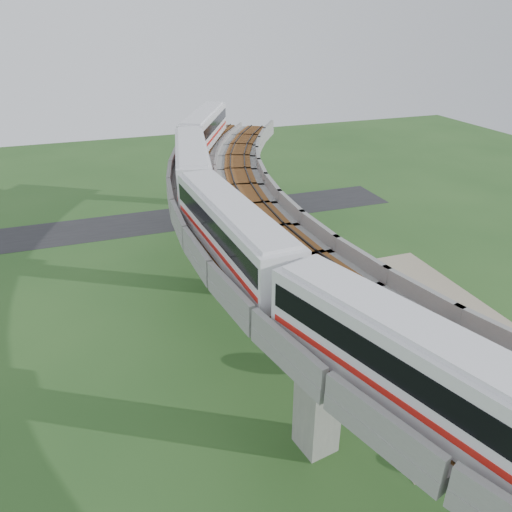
# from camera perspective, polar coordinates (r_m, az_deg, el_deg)

# --- Properties ---
(ground) EXTENTS (160.00, 160.00, 0.00)m
(ground) POSITION_cam_1_polar(r_m,az_deg,el_deg) (40.34, -0.99, -10.86)
(ground) COLOR #274F1F
(ground) RESTS_ON ground
(dirt_lot) EXTENTS (18.00, 26.00, 0.04)m
(dirt_lot) POSITION_cam_1_polar(r_m,az_deg,el_deg) (44.59, 17.37, -8.19)
(dirt_lot) COLOR gray
(dirt_lot) RESTS_ON ground
(asphalt_road) EXTENTS (60.00, 8.00, 0.03)m
(asphalt_road) POSITION_cam_1_polar(r_m,az_deg,el_deg) (66.06, -9.37, 4.20)
(asphalt_road) COLOR #232326
(asphalt_road) RESTS_ON ground
(viaduct) EXTENTS (19.58, 73.98, 11.40)m
(viaduct) POSITION_cam_1_polar(r_m,az_deg,el_deg) (36.93, 4.56, 1.70)
(viaduct) COLOR #99968E
(viaduct) RESTS_ON ground
(metro_train) EXTENTS (12.16, 61.24, 3.64)m
(metro_train) POSITION_cam_1_polar(r_m,az_deg,el_deg) (37.44, -2.10, 7.47)
(metro_train) COLOR silver
(metro_train) RESTS_ON ground
(fence) EXTENTS (3.87, 38.73, 1.50)m
(fence) POSITION_cam_1_polar(r_m,az_deg,el_deg) (43.41, 11.39, -7.27)
(fence) COLOR #2D382D
(fence) RESTS_ON ground
(tree_0) EXTENTS (2.56, 2.56, 3.18)m
(tree_0) POSITION_cam_1_polar(r_m,az_deg,el_deg) (62.29, 2.91, 5.20)
(tree_0) COLOR #382314
(tree_0) RESTS_ON ground
(tree_1) EXTENTS (2.27, 2.27, 3.17)m
(tree_1) POSITION_cam_1_polar(r_m,az_deg,el_deg) (51.46, 3.74, 0.65)
(tree_1) COLOR #382314
(tree_1) RESTS_ON ground
(tree_2) EXTENTS (2.16, 2.16, 2.73)m
(tree_2) POSITION_cam_1_polar(r_m,az_deg,el_deg) (44.45, 5.94, -4.39)
(tree_2) COLOR #382314
(tree_2) RESTS_ON ground
(tree_3) EXTENTS (2.46, 2.46, 3.39)m
(tree_3) POSITION_cam_1_polar(r_m,az_deg,el_deg) (37.39, 10.46, -10.29)
(tree_3) COLOR #382314
(tree_3) RESTS_ON ground
(tree_4) EXTENTS (1.83, 1.83, 2.34)m
(tree_4) POSITION_cam_1_polar(r_m,az_deg,el_deg) (33.49, 25.81, -19.87)
(tree_4) COLOR #382314
(tree_4) RESTS_ON ground
(car_white) EXTENTS (3.52, 3.91, 1.29)m
(car_white) POSITION_cam_1_polar(r_m,az_deg,el_deg) (36.14, 21.61, -16.86)
(car_white) COLOR silver
(car_white) RESTS_ON dirt_lot
(car_red) EXTENTS (3.64, 3.81, 1.29)m
(car_red) POSITION_cam_1_polar(r_m,az_deg,el_deg) (42.75, 23.39, -9.84)
(car_red) COLOR maroon
(car_red) RESTS_ON dirt_lot
(car_dark) EXTENTS (4.34, 2.28, 1.20)m
(car_dark) POSITION_cam_1_polar(r_m,az_deg,el_deg) (44.70, 11.39, -6.38)
(car_dark) COLOR black
(car_dark) RESTS_ON dirt_lot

